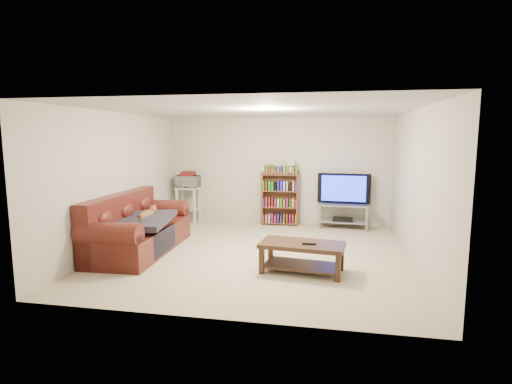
% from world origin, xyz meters
% --- Properties ---
extents(floor, '(5.00, 5.00, 0.00)m').
position_xyz_m(floor, '(0.00, 0.00, 0.00)').
color(floor, beige).
rests_on(floor, ground).
extents(ceiling, '(5.00, 5.00, 0.00)m').
position_xyz_m(ceiling, '(0.00, 0.00, 2.40)').
color(ceiling, white).
rests_on(ceiling, ground).
extents(wall_back, '(5.00, 0.00, 5.00)m').
position_xyz_m(wall_back, '(0.00, 2.50, 1.20)').
color(wall_back, beige).
rests_on(wall_back, ground).
extents(wall_front, '(5.00, 0.00, 5.00)m').
position_xyz_m(wall_front, '(0.00, -2.50, 1.20)').
color(wall_front, beige).
rests_on(wall_front, ground).
extents(wall_left, '(0.00, 5.00, 5.00)m').
position_xyz_m(wall_left, '(-2.50, 0.00, 1.20)').
color(wall_left, beige).
rests_on(wall_left, ground).
extents(wall_right, '(0.00, 5.00, 5.00)m').
position_xyz_m(wall_right, '(2.50, 0.00, 1.20)').
color(wall_right, beige).
rests_on(wall_right, ground).
extents(sofa, '(1.08, 2.36, 0.99)m').
position_xyz_m(sofa, '(-2.10, -0.23, 0.34)').
color(sofa, '#511B15').
rests_on(sofa, floor).
extents(blanket, '(1.03, 1.26, 0.19)m').
position_xyz_m(blanket, '(-1.90, -0.39, 0.57)').
color(blanket, '#2C2934').
rests_on(blanket, sofa).
extents(cat, '(0.28, 0.64, 0.19)m').
position_xyz_m(cat, '(-1.91, -0.17, 0.63)').
color(cat, brown).
rests_on(cat, sofa).
extents(coffee_table, '(1.28, 0.75, 0.44)m').
position_xyz_m(coffee_table, '(0.81, -0.79, 0.31)').
color(coffee_table, '#331F12').
rests_on(coffee_table, floor).
extents(remote, '(0.20, 0.06, 0.02)m').
position_xyz_m(remote, '(0.92, -0.86, 0.45)').
color(remote, black).
rests_on(remote, coffee_table).
extents(tv_stand, '(1.09, 0.55, 0.53)m').
position_xyz_m(tv_stand, '(1.47, 2.23, 0.36)').
color(tv_stand, '#999EA3').
rests_on(tv_stand, floor).
extents(television, '(1.14, 0.23, 0.65)m').
position_xyz_m(television, '(1.47, 2.23, 0.85)').
color(television, black).
rests_on(television, tv_stand).
extents(dvd_player, '(0.44, 0.33, 0.06)m').
position_xyz_m(dvd_player, '(1.47, 2.23, 0.19)').
color(dvd_player, black).
rests_on(dvd_player, tv_stand).
extents(bookshelf, '(0.83, 0.26, 1.19)m').
position_xyz_m(bookshelf, '(0.09, 2.30, 0.62)').
color(bookshelf, brown).
rests_on(bookshelf, floor).
extents(shelf_clutter, '(0.61, 0.19, 0.28)m').
position_xyz_m(shelf_clutter, '(0.19, 2.31, 1.30)').
color(shelf_clutter, silver).
rests_on(shelf_clutter, bookshelf).
extents(microwave_stand, '(0.53, 0.40, 0.81)m').
position_xyz_m(microwave_stand, '(-2.04, 2.20, 0.52)').
color(microwave_stand, silver).
rests_on(microwave_stand, floor).
extents(microwave, '(0.52, 0.37, 0.28)m').
position_xyz_m(microwave, '(-2.04, 2.20, 0.95)').
color(microwave, silver).
rests_on(microwave, microwave_stand).
extents(game_boxes, '(0.31, 0.28, 0.05)m').
position_xyz_m(game_boxes, '(-2.04, 2.20, 1.11)').
color(game_boxes, maroon).
rests_on(game_boxes, microwave).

